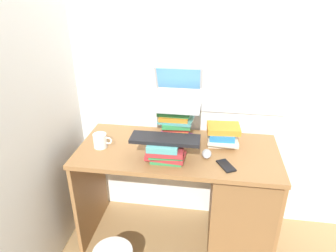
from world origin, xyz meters
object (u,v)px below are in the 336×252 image
object	(u,v)px
book_stack_keyboard_riser	(165,150)
mug	(100,141)
book_stack_tall	(175,123)
keyboard	(165,139)
desk	(225,199)
computer_mouse	(207,154)
laptop	(177,95)
book_stack_side	(223,135)
cell_phone	(226,166)

from	to	relation	value
book_stack_keyboard_riser	mug	bearing A→B (deg)	167.27
book_stack_tall	keyboard	xyz separation A→B (m)	(-0.03, -0.26, 0.02)
desk	computer_mouse	bearing A→B (deg)	-165.45
laptop	book_stack_keyboard_riser	bearing A→B (deg)	-94.48
book_stack_side	keyboard	size ratio (longest dim) A/B	0.54
book_stack_tall	computer_mouse	distance (m)	0.31
book_stack_keyboard_riser	mug	xyz separation A→B (m)	(-0.46, 0.10, -0.02)
book_stack_tall	book_stack_side	distance (m)	0.33
desk	mug	distance (m)	0.94
mug	desk	bearing A→B (deg)	1.56
book_stack_side	cell_phone	world-z (taller)	book_stack_side
book_stack_tall	keyboard	distance (m)	0.27
desk	keyboard	xyz separation A→B (m)	(-0.40, -0.13, 0.51)
book_stack_side	mug	distance (m)	0.82
book_stack_keyboard_riser	computer_mouse	world-z (taller)	book_stack_keyboard_riser
desk	laptop	xyz separation A→B (m)	(-0.37, 0.21, 0.67)
book_stack_side	keyboard	xyz separation A→B (m)	(-0.35, -0.26, 0.08)
desk	book_stack_tall	size ratio (longest dim) A/B	5.19
cell_phone	book_stack_side	bearing A→B (deg)	66.32
desk	book_stack_side	distance (m)	0.45
desk	computer_mouse	distance (m)	0.40
book_stack_side	book_stack_keyboard_riser	bearing A→B (deg)	-143.20
book_stack_tall	book_stack_keyboard_riser	distance (m)	0.27
book_stack_keyboard_riser	keyboard	size ratio (longest dim) A/B	0.59
book_stack_side	mug	xyz separation A→B (m)	(-0.80, -0.16, -0.02)
desk	mug	world-z (taller)	mug
book_stack_tall	book_stack_side	size ratio (longest dim) A/B	1.13
laptop	cell_phone	bearing A→B (deg)	-45.20
mug	cell_phone	distance (m)	0.84
desk	book_stack_keyboard_riser	distance (m)	0.60
keyboard	mug	xyz separation A→B (m)	(-0.45, 0.10, -0.10)
computer_mouse	laptop	bearing A→B (deg)	132.49
book_stack_keyboard_riser	computer_mouse	distance (m)	0.27
laptop	mug	world-z (taller)	laptop
computer_mouse	cell_phone	bearing A→B (deg)	-40.31
book_stack_side	cell_phone	bearing A→B (deg)	-85.34
desk	computer_mouse	xyz separation A→B (m)	(-0.14, -0.04, 0.37)
laptop	keyboard	size ratio (longest dim) A/B	0.85
laptop	keyboard	xyz separation A→B (m)	(-0.03, -0.33, -0.16)
book_stack_side	keyboard	distance (m)	0.44
book_stack_side	laptop	bearing A→B (deg)	167.26
book_stack_keyboard_riser	laptop	distance (m)	0.41
book_stack_side	book_stack_tall	bearing A→B (deg)	179.46
book_stack_side	laptop	world-z (taller)	laptop
laptop	desk	bearing A→B (deg)	-29.45
desk	keyboard	bearing A→B (deg)	-162.45
keyboard	book_stack_side	bearing A→B (deg)	36.34
desk	book_stack_keyboard_riser	world-z (taller)	book_stack_keyboard_riser
keyboard	cell_phone	xyz separation A→B (m)	(0.37, -0.01, -0.15)
book_stack_keyboard_riser	cell_phone	world-z (taller)	book_stack_keyboard_riser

